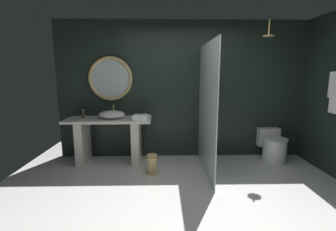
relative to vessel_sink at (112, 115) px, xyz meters
The scene contains 12 objects.
ground_plane 2.21m from the vessel_sink, 49.35° to the right, with size 5.76×5.76×0.00m, color silver.
back_wall_panel 1.43m from the vessel_sink, 15.54° to the left, with size 4.80×0.10×2.60m, color #1E2823.
vanity_counter 0.40m from the vessel_sink, behind, with size 1.53×0.60×0.83m.
vessel_sink is the anchor object (origin of this frame).
tumbler_cup 0.60m from the vessel_sink, ahead, with size 0.06×0.06×0.09m, color silver.
soap_dispenser 0.53m from the vessel_sink, behind, with size 0.06×0.06×0.16m.
round_wall_mirror 0.70m from the vessel_sink, 102.20° to the left, with size 0.82×0.06×0.82m.
shower_glass_panel 1.70m from the vessel_sink, 15.13° to the right, with size 0.02×1.52×2.11m, color silver.
rain_shower_head 2.99m from the vessel_sink, ahead, with size 0.18×0.18×0.28m.
toilet 3.05m from the vessel_sink, ahead, with size 0.44×0.64×0.58m.
waste_bin 1.17m from the vessel_sink, 35.97° to the right, with size 0.18×0.18×0.34m.
folded_hand_towel 0.58m from the vessel_sink, 20.06° to the right, with size 0.27×0.18×0.10m, color white.
Camera 1 is at (-0.40, -2.71, 1.64)m, focal length 25.46 mm.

